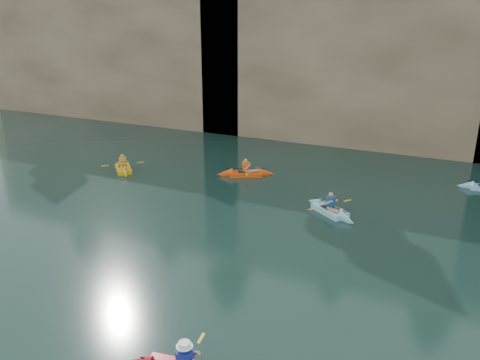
% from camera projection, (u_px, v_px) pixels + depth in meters
% --- Properties ---
extents(ground, '(160.00, 160.00, 0.00)m').
position_uv_depth(ground, '(136.00, 311.00, 14.03)').
color(ground, black).
rests_on(ground, ground).
extents(cliff, '(70.00, 16.00, 12.00)m').
position_uv_depth(cliff, '(362.00, 50.00, 37.65)').
color(cliff, tan).
rests_on(cliff, ground).
extents(cliff_slab_west, '(26.00, 2.40, 10.56)m').
position_uv_depth(cliff_slab_west, '(107.00, 57.00, 39.78)').
color(cliff_slab_west, '#9C815F').
rests_on(cliff_slab_west, ground).
extents(cliff_slab_center, '(24.00, 2.40, 11.40)m').
position_uv_depth(cliff_slab_center, '(369.00, 61.00, 30.62)').
color(cliff_slab_center, '#9C815F').
rests_on(cliff_slab_center, ground).
extents(sea_cave_west, '(4.50, 1.00, 4.00)m').
position_uv_depth(sea_cave_west, '(124.00, 98.00, 39.48)').
color(sea_cave_west, black).
rests_on(sea_cave_west, ground).
extents(sea_cave_center, '(3.50, 1.00, 3.20)m').
position_uv_depth(sea_cave_center, '(278.00, 117.00, 33.86)').
color(sea_cave_center, black).
rests_on(sea_cave_center, ground).
extents(kayaker_orange, '(3.18, 2.19, 1.23)m').
position_uv_depth(kayaker_orange, '(246.00, 173.00, 26.17)').
color(kayaker_orange, '#E6470E').
rests_on(kayaker_orange, ground).
extents(kayaker_ltblue_near, '(3.02, 2.42, 1.25)m').
position_uv_depth(kayaker_ltblue_near, '(330.00, 210.00, 21.10)').
color(kayaker_ltblue_near, '#87D0E3').
rests_on(kayaker_ltblue_near, ground).
extents(kayaker_yellow, '(2.68, 2.65, 1.24)m').
position_uv_depth(kayaker_yellow, '(123.00, 168.00, 27.03)').
color(kayaker_yellow, gold).
rests_on(kayaker_yellow, ground).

